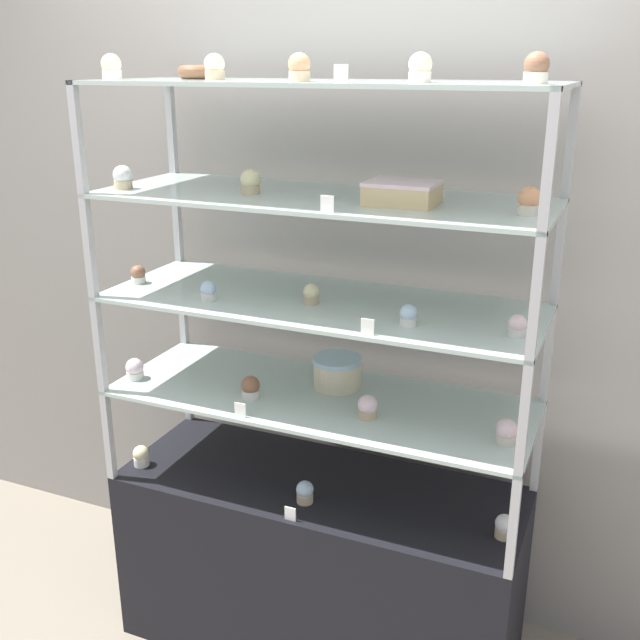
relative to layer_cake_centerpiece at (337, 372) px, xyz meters
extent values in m
plane|color=gray|center=(-0.02, -0.09, -1.00)|extent=(20.00, 20.00, 0.00)
cube|color=gray|center=(-0.02, 0.31, 0.30)|extent=(8.00, 0.05, 2.60)
cube|color=black|center=(-0.02, -0.09, -0.68)|extent=(1.33, 0.50, 0.63)
cube|color=#B7B7BC|center=(-0.67, 0.15, -0.21)|extent=(0.02, 0.02, 0.32)
cube|color=#B7B7BC|center=(0.63, 0.15, -0.21)|extent=(0.02, 0.02, 0.32)
cube|color=#B7B7BC|center=(-0.67, -0.32, -0.21)|extent=(0.02, 0.02, 0.32)
cube|color=#B7B7BC|center=(0.63, -0.32, -0.21)|extent=(0.02, 0.02, 0.32)
cube|color=#B2C6C1|center=(-0.02, -0.09, -0.06)|extent=(1.33, 0.50, 0.01)
cube|color=#B7B7BC|center=(-0.67, 0.15, 0.11)|extent=(0.02, 0.02, 0.32)
cube|color=#B7B7BC|center=(0.63, 0.15, 0.11)|extent=(0.02, 0.02, 0.32)
cube|color=#B7B7BC|center=(-0.67, -0.32, 0.11)|extent=(0.02, 0.02, 0.32)
cube|color=#B7B7BC|center=(0.63, -0.32, 0.11)|extent=(0.02, 0.02, 0.32)
cube|color=#B2C6C1|center=(-0.02, -0.09, 0.26)|extent=(1.33, 0.50, 0.01)
cube|color=#B7B7BC|center=(-0.67, 0.15, 0.42)|extent=(0.02, 0.02, 0.32)
cube|color=#B7B7BC|center=(0.63, 0.15, 0.42)|extent=(0.02, 0.02, 0.32)
cube|color=#B7B7BC|center=(-0.67, -0.32, 0.42)|extent=(0.02, 0.02, 0.32)
cube|color=#B7B7BC|center=(0.63, -0.32, 0.42)|extent=(0.02, 0.02, 0.32)
cube|color=#B2C6C1|center=(-0.02, -0.09, 0.57)|extent=(1.33, 0.50, 0.01)
cube|color=#B7B7BC|center=(-0.67, 0.15, 0.74)|extent=(0.02, 0.02, 0.32)
cube|color=#B7B7BC|center=(0.63, 0.15, 0.74)|extent=(0.02, 0.02, 0.32)
cube|color=#B7B7BC|center=(-0.67, -0.32, 0.74)|extent=(0.02, 0.02, 0.32)
cube|color=#B7B7BC|center=(0.63, -0.32, 0.74)|extent=(0.02, 0.02, 0.32)
cube|color=#B2C6C1|center=(-0.02, -0.09, 0.89)|extent=(1.33, 0.50, 0.01)
cylinder|color=beige|center=(0.00, 0.00, -0.01)|extent=(0.15, 0.15, 0.09)
cylinder|color=silver|center=(0.00, 0.00, 0.04)|extent=(0.16, 0.16, 0.02)
cube|color=#DBBC84|center=(0.23, -0.12, 0.60)|extent=(0.19, 0.16, 0.05)
cube|color=silver|center=(0.23, -0.12, 0.64)|extent=(0.19, 0.16, 0.01)
cylinder|color=white|center=(-0.63, -0.22, -0.35)|extent=(0.05, 0.05, 0.03)
sphere|color=#F4EAB2|center=(-0.63, -0.22, -0.32)|extent=(0.06, 0.06, 0.06)
cylinder|color=#CCB28C|center=(-0.02, -0.21, -0.35)|extent=(0.05, 0.05, 0.03)
sphere|color=silver|center=(-0.02, -0.21, -0.32)|extent=(0.06, 0.06, 0.06)
cylinder|color=#CCB28C|center=(0.58, -0.15, -0.35)|extent=(0.05, 0.05, 0.03)
sphere|color=white|center=(0.58, -0.15, -0.32)|extent=(0.06, 0.06, 0.06)
cube|color=white|center=(-0.03, -0.31, -0.34)|extent=(0.04, 0.00, 0.04)
cylinder|color=white|center=(-0.64, -0.20, -0.04)|extent=(0.06, 0.06, 0.03)
sphere|color=silver|center=(-0.64, -0.20, -0.01)|extent=(0.06, 0.06, 0.06)
cylinder|color=white|center=(-0.22, -0.18, -0.04)|extent=(0.06, 0.06, 0.03)
sphere|color=#8C5B42|center=(-0.22, -0.18, -0.01)|extent=(0.06, 0.06, 0.06)
cylinder|color=#CCB28C|center=(0.16, -0.17, -0.04)|extent=(0.06, 0.06, 0.03)
sphere|color=silver|center=(0.16, -0.17, -0.01)|extent=(0.06, 0.06, 0.06)
cylinder|color=beige|center=(0.57, -0.17, -0.04)|extent=(0.06, 0.06, 0.03)
sphere|color=silver|center=(0.57, -0.17, -0.01)|extent=(0.06, 0.06, 0.06)
cube|color=white|center=(-0.18, -0.31, -0.03)|extent=(0.04, 0.00, 0.04)
cylinder|color=white|center=(-0.64, -0.15, 0.28)|extent=(0.05, 0.05, 0.02)
sphere|color=#8C5B42|center=(-0.64, -0.15, 0.30)|extent=(0.05, 0.05, 0.05)
cylinder|color=white|center=(-0.33, -0.21, 0.28)|extent=(0.05, 0.05, 0.02)
sphere|color=silver|center=(-0.33, -0.21, 0.30)|extent=(0.05, 0.05, 0.05)
cylinder|color=#CCB28C|center=(-0.04, -0.12, 0.28)|extent=(0.05, 0.05, 0.02)
sphere|color=#F4EAB2|center=(-0.04, -0.12, 0.30)|extent=(0.05, 0.05, 0.05)
cylinder|color=white|center=(0.29, -0.20, 0.28)|extent=(0.05, 0.05, 0.02)
sphere|color=silver|center=(0.29, -0.20, 0.30)|extent=(0.05, 0.05, 0.05)
cylinder|color=white|center=(0.57, -0.17, 0.28)|extent=(0.05, 0.05, 0.02)
sphere|color=silver|center=(0.57, -0.17, 0.30)|extent=(0.05, 0.05, 0.05)
cube|color=white|center=(0.21, -0.31, 0.29)|extent=(0.04, 0.00, 0.04)
cylinder|color=#CCB28C|center=(-0.62, -0.21, 0.59)|extent=(0.05, 0.05, 0.03)
sphere|color=white|center=(-0.62, -0.21, 0.62)|extent=(0.06, 0.06, 0.06)
cylinder|color=#CCB28C|center=(-0.22, -0.13, 0.59)|extent=(0.05, 0.05, 0.03)
sphere|color=#F4EAB2|center=(-0.22, -0.13, 0.62)|extent=(0.06, 0.06, 0.06)
cylinder|color=beige|center=(0.57, -0.14, 0.59)|extent=(0.05, 0.05, 0.03)
sphere|color=#E5996B|center=(0.57, -0.14, 0.62)|extent=(0.06, 0.06, 0.06)
cube|color=white|center=(0.09, -0.31, 0.60)|extent=(0.04, 0.00, 0.04)
cylinder|color=white|center=(-0.64, -0.19, 0.91)|extent=(0.06, 0.06, 0.03)
sphere|color=#F4EAB2|center=(-0.64, -0.19, 0.94)|extent=(0.06, 0.06, 0.06)
cylinder|color=#CCB28C|center=(-0.33, -0.13, 0.91)|extent=(0.06, 0.06, 0.03)
sphere|color=#F4EAB2|center=(-0.33, -0.13, 0.94)|extent=(0.06, 0.06, 0.06)
cylinder|color=#CCB28C|center=(-0.03, -0.20, 0.91)|extent=(0.06, 0.06, 0.03)
sphere|color=#E5996B|center=(-0.03, -0.20, 0.94)|extent=(0.06, 0.06, 0.06)
cylinder|color=beige|center=(0.29, -0.19, 0.91)|extent=(0.06, 0.06, 0.03)
sphere|color=#F4EAB2|center=(0.29, -0.19, 0.94)|extent=(0.06, 0.06, 0.06)
cylinder|color=beige|center=(0.57, -0.20, 0.91)|extent=(0.06, 0.06, 0.03)
sphere|color=#8C5B42|center=(0.57, -0.20, 0.94)|extent=(0.06, 0.06, 0.06)
cube|color=white|center=(0.13, -0.31, 0.92)|extent=(0.04, 0.00, 0.04)
torus|color=brown|center=(-0.44, -0.03, 0.91)|extent=(0.13, 0.13, 0.04)
camera|label=1|loc=(0.82, -2.06, 0.94)|focal=42.00mm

